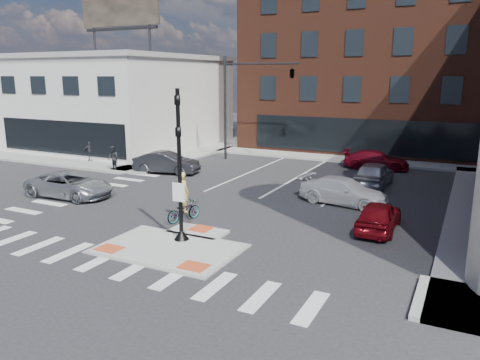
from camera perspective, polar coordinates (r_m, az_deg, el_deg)
The scene contains 19 objects.
ground at distance 18.85m, azimuth -7.80°, elevation -7.88°, with size 120.00×120.00×0.00m, color #28282B.
refuge_island at distance 18.64m, azimuth -8.26°, elevation -7.98°, with size 5.40×4.65×0.13m.
sidewalk_nw at distance 40.63m, azimuth -15.24°, elevation 3.02°, with size 23.50×20.50×0.15m.
sidewalk_n at distance 37.74m, azimuth 15.39°, elevation 2.29°, with size 26.00×3.00×0.15m, color gray.
building_nw at distance 47.15m, azimuth -16.51°, elevation 9.31°, with size 20.40×16.40×14.40m.
building_n at distance 47.04m, azimuth 18.47°, elevation 13.54°, with size 24.40×18.40×15.50m.
building_far_left at distance 67.99m, azimuth 14.93°, elevation 10.93°, with size 10.00×12.00×10.00m, color slate.
building_far_right at distance 68.50m, azimuth 26.22°, elevation 10.92°, with size 12.00×12.00×12.00m, color brown.
signal_pole at distance 18.48m, azimuth -7.33°, elevation -0.65°, with size 0.60×0.60×5.98m.
mast_arm_signal at distance 35.22m, azimuth 4.04°, elevation 12.04°, with size 6.10×2.24×8.00m.
silver_suv at distance 27.37m, azimuth -20.05°, elevation -0.54°, with size 2.29×4.97×1.38m, color #A4A7AB.
red_sedan at distance 21.05m, azimuth 16.54°, elevation -4.22°, with size 1.55×3.86×1.32m, color maroon.
white_pickup at distance 24.89m, azimuth 12.56°, elevation -1.34°, with size 1.91×4.70×1.36m, color white.
bg_car_dark at distance 32.34m, azimuth -8.95°, elevation 2.11°, with size 1.56×4.47×1.47m, color #222327.
bg_car_silver at distance 29.18m, azimuth 16.02°, elevation 0.70°, with size 1.83×4.55×1.55m, color #AEAFB5.
bg_car_red at distance 34.77m, azimuth 16.24°, elevation 2.36°, with size 1.85×4.54×1.32m, color maroon.
cyclist at distance 21.61m, azimuth -6.92°, elevation -3.01°, with size 1.18×1.96×2.31m.
pedestrian_a at distance 33.46m, azimuth -15.22°, elevation 2.59°, with size 0.80×0.63×1.65m, color black.
pedestrian_b at distance 37.67m, azimuth -17.84°, elevation 3.40°, with size 0.89×0.37×1.51m, color #362F3A.
Camera 1 is at (10.10, -14.49, 6.59)m, focal length 35.00 mm.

